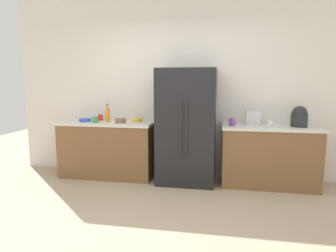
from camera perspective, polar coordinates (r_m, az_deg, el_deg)
name	(u,v)px	position (r m, az deg, el deg)	size (l,w,h in m)	color
ground_plane	(154,224)	(3.40, -2.60, -18.10)	(10.95, 10.95, 0.00)	tan
kitchen_back_panel	(179,84)	(4.83, 2.20, 8.10)	(5.48, 0.10, 2.97)	silver
counter_left	(108,149)	(4.91, -11.42, -4.32)	(1.51, 0.60, 0.89)	brown
counter_right	(269,156)	(4.62, 18.72, -5.43)	(1.37, 0.60, 0.89)	brown
refrigerator	(187,126)	(4.47, 3.56, -0.07)	(0.85, 0.67, 1.71)	black
toaster	(253,118)	(4.54, 15.91, 1.48)	(0.20, 0.15, 0.21)	silver
rice_cooker	(299,117)	(4.60, 23.77, 1.61)	(0.23, 0.23, 0.29)	#262628
bottle_a	(107,115)	(4.78, -11.48, 2.10)	(0.07, 0.07, 0.29)	orange
cup_a	(101,117)	(5.03, -12.75, 1.60)	(0.08, 0.08, 0.10)	red
cup_b	(232,122)	(4.42, 12.16, 0.77)	(0.08, 0.08, 0.11)	purple
cup_c	(95,120)	(4.78, -13.69, 1.21)	(0.09, 0.09, 0.09)	green
cup_d	(270,123)	(4.48, 18.93, 0.47)	(0.07, 0.07, 0.09)	white
bowl_a	(121,121)	(4.68, -9.05, 1.04)	(0.16, 0.16, 0.07)	brown
bowl_b	(85,120)	(4.96, -15.53, 1.11)	(0.19, 0.19, 0.05)	blue
bowl_c	(137,120)	(4.79, -5.92, 1.18)	(0.16, 0.16, 0.05)	yellow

